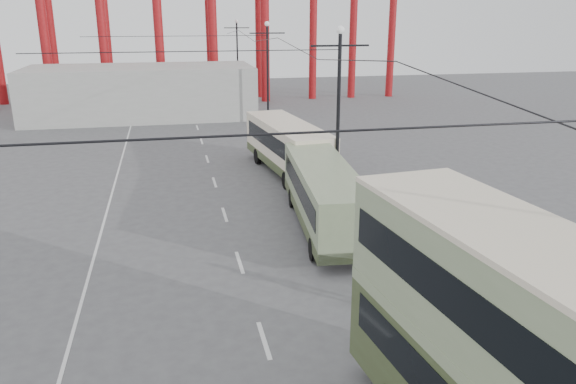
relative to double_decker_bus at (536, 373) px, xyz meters
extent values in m
cube|color=silver|center=(-4.08, 22.34, -3.28)|extent=(0.15, 82.00, 0.01)
cube|color=silver|center=(2.32, 23.34, -3.28)|extent=(0.12, 120.00, 0.01)
cube|color=silver|center=(-10.08, 23.34, -3.28)|extent=(0.12, 120.00, 0.01)
cylinder|color=black|center=(2.52, 21.34, 1.22)|extent=(0.20, 0.20, 9.00)
cylinder|color=black|center=(2.52, 21.34, -3.03)|extent=(0.44, 0.44, 0.50)
cube|color=black|center=(2.52, 21.34, 5.02)|extent=(3.20, 0.10, 0.10)
sphere|color=white|center=(2.52, 21.34, 5.82)|extent=(0.44, 0.44, 0.44)
cylinder|color=black|center=(2.52, 43.34, 1.22)|extent=(0.20, 0.20, 9.00)
cylinder|color=black|center=(2.52, 43.34, -3.03)|extent=(0.44, 0.44, 0.50)
cube|color=black|center=(2.52, 43.34, 5.02)|extent=(3.20, 0.10, 0.10)
sphere|color=white|center=(2.52, 43.34, 5.82)|extent=(0.44, 0.44, 0.44)
cylinder|color=black|center=(2.52, 65.34, 1.22)|extent=(0.20, 0.20, 9.00)
cylinder|color=black|center=(2.52, 65.34, -3.03)|extent=(0.44, 0.44, 0.50)
cube|color=black|center=(2.52, 65.34, 5.02)|extent=(3.20, 0.10, 0.10)
sphere|color=white|center=(2.52, 65.34, 5.82)|extent=(0.44, 0.44, 0.44)
cylinder|color=maroon|center=(15.92, 59.34, 7.72)|extent=(0.90, 0.90, 22.00)
cylinder|color=maroon|center=(20.92, 59.34, 3.72)|extent=(0.90, 0.90, 14.00)
cube|color=#A1A29C|center=(-9.08, 50.34, -0.78)|extent=(22.00, 10.00, 5.00)
cube|color=gray|center=(0.00, 0.00, -0.12)|extent=(3.89, 11.14, 0.33)
cube|color=gray|center=(0.00, 0.00, 1.25)|extent=(3.87, 11.14, 2.40)
cube|color=black|center=(0.00, 0.00, 1.35)|extent=(3.84, 10.49, 0.93)
cube|color=beige|center=(0.00, 0.00, 2.51)|extent=(3.89, 11.14, 0.13)
cube|color=gray|center=(0.42, 16.47, -1.56)|extent=(3.42, 11.01, 2.36)
cube|color=black|center=(0.42, 16.47, -1.16)|extent=(3.35, 9.84, 0.94)
cube|color=#384123|center=(0.42, 16.47, -2.49)|extent=(3.45, 11.01, 0.49)
cube|color=gray|center=(0.42, 16.47, -0.30)|extent=(3.44, 11.01, 0.16)
cylinder|color=black|center=(-0.42, 19.61, -2.79)|extent=(0.36, 1.01, 0.99)
cylinder|color=black|center=(1.80, 19.41, -2.79)|extent=(0.36, 1.01, 0.99)
cylinder|color=black|center=(-1.00, 13.14, -2.79)|extent=(0.36, 1.01, 0.99)
cylinder|color=black|center=(1.22, 12.94, -2.79)|extent=(0.36, 1.01, 0.99)
cube|color=beige|center=(0.78, 26.50, -1.44)|extent=(3.82, 10.78, 2.53)
cube|color=black|center=(0.78, 26.50, -1.01)|extent=(3.72, 9.52, 1.00)
cube|color=#384123|center=(0.78, 26.50, -2.44)|extent=(3.85, 10.78, 0.53)
cube|color=beige|center=(0.78, 26.50, -0.09)|extent=(3.84, 10.78, 0.17)
cylinder|color=black|center=(-0.72, 29.08, -2.75)|extent=(0.41, 1.08, 1.05)
cylinder|color=black|center=(1.65, 29.36, -2.75)|extent=(0.41, 1.08, 1.05)
cylinder|color=black|center=(-0.04, 23.22, -2.75)|extent=(0.41, 1.08, 1.05)
cylinder|color=black|center=(2.32, 23.49, -2.75)|extent=(0.41, 1.08, 1.05)
imported|color=black|center=(-0.27, 8.99, -2.32)|extent=(0.82, 0.81, 1.91)
camera|label=1|loc=(-6.59, -8.01, 6.57)|focal=35.00mm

